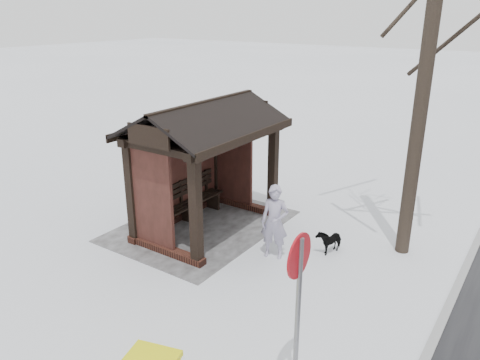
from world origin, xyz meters
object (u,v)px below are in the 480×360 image
bus_shelter (200,140)px  pedestrian (275,222)px  dog (329,240)px  road_sign (298,281)px

bus_shelter → pedestrian: size_ratio=2.25×
bus_shelter → pedestrian: bearing=82.4°
bus_shelter → dog: (-0.58, 3.04, -1.90)m
pedestrian → bus_shelter: bearing=155.7°
dog → road_sign: 4.34m
bus_shelter → dog: size_ratio=5.64×
pedestrian → road_sign: 3.81m
bus_shelter → pedestrian: 2.57m
bus_shelter → dog: bus_shelter is taller
pedestrian → dog: (-0.86, 0.88, -0.53)m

